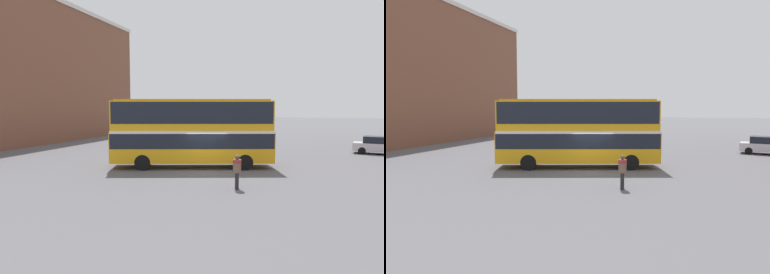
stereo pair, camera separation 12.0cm
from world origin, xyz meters
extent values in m
plane|color=#5B5B60|center=(0.00, 0.00, 0.00)|extent=(240.00, 240.00, 0.00)
cube|color=brown|center=(-26.09, 10.29, 8.10)|extent=(10.22, 39.43, 16.20)
cube|color=gold|center=(-1.34, 1.15, 1.47)|extent=(11.19, 5.75, 2.05)
cube|color=gold|center=(-1.34, 1.15, 3.55)|extent=(11.01, 5.63, 2.11)
cube|color=black|center=(-1.34, 1.15, 1.93)|extent=(11.09, 5.75, 1.00)
cube|color=black|center=(-1.34, 1.15, 3.80)|extent=(10.86, 5.61, 1.44)
cube|color=silver|center=(-1.34, 1.15, 2.52)|extent=(11.09, 5.74, 0.20)
cube|color=#BE8611|center=(-1.34, 1.15, 4.65)|extent=(10.48, 5.31, 0.10)
cylinder|color=black|center=(1.65, 3.29, 0.52)|extent=(1.09, 0.61, 1.05)
cylinder|color=black|center=(2.34, 1.17, 0.52)|extent=(1.09, 0.61, 1.05)
cylinder|color=black|center=(-4.81, 1.20, 0.52)|extent=(1.09, 0.61, 1.05)
cylinder|color=black|center=(-4.12, -0.92, 0.52)|extent=(1.09, 0.61, 1.05)
cylinder|color=#232328|center=(2.74, -4.35, 0.43)|extent=(0.16, 0.16, 0.86)
cylinder|color=#232328|center=(2.72, -4.09, 0.43)|extent=(0.16, 0.16, 0.86)
cylinder|color=brown|center=(2.73, -4.22, 1.20)|extent=(0.43, 0.43, 0.68)
cylinder|color=#B2232D|center=(2.73, -4.22, 1.41)|extent=(0.46, 0.46, 0.15)
sphere|color=brown|center=(2.73, -4.22, 1.66)|extent=(0.23, 0.23, 0.23)
cube|color=silver|center=(12.52, 12.43, 0.62)|extent=(4.39, 2.68, 0.71)
cube|color=black|center=(12.36, 12.47, 1.28)|extent=(2.43, 2.08, 0.60)
cylinder|color=black|center=(11.45, 13.52, 0.31)|extent=(0.66, 0.35, 0.62)
cylinder|color=black|center=(11.10, 11.88, 0.31)|extent=(0.66, 0.35, 0.62)
camera|label=1|loc=(5.63, -21.28, 4.19)|focal=32.00mm
camera|label=2|loc=(5.75, -21.24, 4.19)|focal=32.00mm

